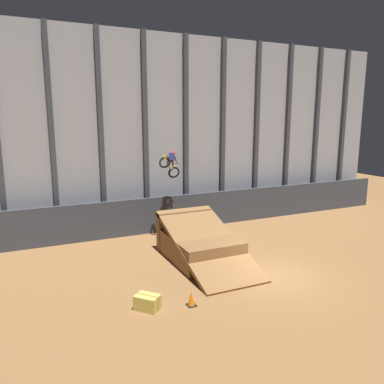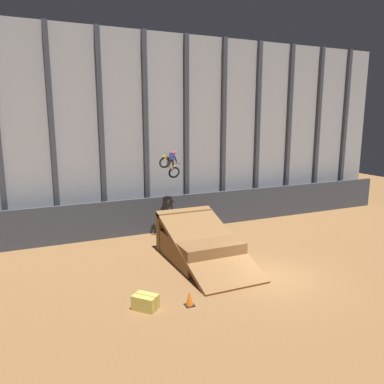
{
  "view_description": "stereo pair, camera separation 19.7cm",
  "coord_description": "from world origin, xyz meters",
  "px_view_note": "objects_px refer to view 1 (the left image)",
  "views": [
    {
      "loc": [
        -9.94,
        -12.92,
        7.04
      ],
      "look_at": [
        -1.27,
        6.07,
        2.92
      ],
      "focal_mm": 35.0,
      "sensor_mm": 36.0,
      "label": 1
    },
    {
      "loc": [
        -9.76,
        -13.01,
        7.04
      ],
      "look_at": [
        -1.27,
        6.07,
        2.92
      ],
      "focal_mm": 35.0,
      "sensor_mm": 36.0,
      "label": 2
    }
  ],
  "objects_px": {
    "rider_bike_solo": "(170,164)",
    "traffic_cone_near_ramp": "(191,299)",
    "dirt_ramp": "(199,243)",
    "hay_bale_trackside": "(147,302)"
  },
  "relations": [
    {
      "from": "traffic_cone_near_ramp",
      "to": "hay_bale_trackside",
      "type": "height_order",
      "value": "traffic_cone_near_ramp"
    },
    {
      "from": "dirt_ramp",
      "to": "traffic_cone_near_ramp",
      "type": "distance_m",
      "value": 5.1
    },
    {
      "from": "rider_bike_solo",
      "to": "traffic_cone_near_ramp",
      "type": "distance_m",
      "value": 9.64
    },
    {
      "from": "traffic_cone_near_ramp",
      "to": "hay_bale_trackside",
      "type": "distance_m",
      "value": 1.67
    },
    {
      "from": "rider_bike_solo",
      "to": "traffic_cone_near_ramp",
      "type": "bearing_deg",
      "value": -59.48
    },
    {
      "from": "dirt_ramp",
      "to": "hay_bale_trackside",
      "type": "height_order",
      "value": "dirt_ramp"
    },
    {
      "from": "rider_bike_solo",
      "to": "traffic_cone_near_ramp",
      "type": "relative_size",
      "value": 2.96
    },
    {
      "from": "dirt_ramp",
      "to": "rider_bike_solo",
      "type": "distance_m",
      "value": 5.36
    },
    {
      "from": "rider_bike_solo",
      "to": "hay_bale_trackside",
      "type": "xyz_separation_m",
      "value": [
        -4.06,
        -7.93,
        -4.14
      ]
    },
    {
      "from": "rider_bike_solo",
      "to": "dirt_ramp",
      "type": "bearing_deg",
      "value": -43.28
    }
  ]
}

